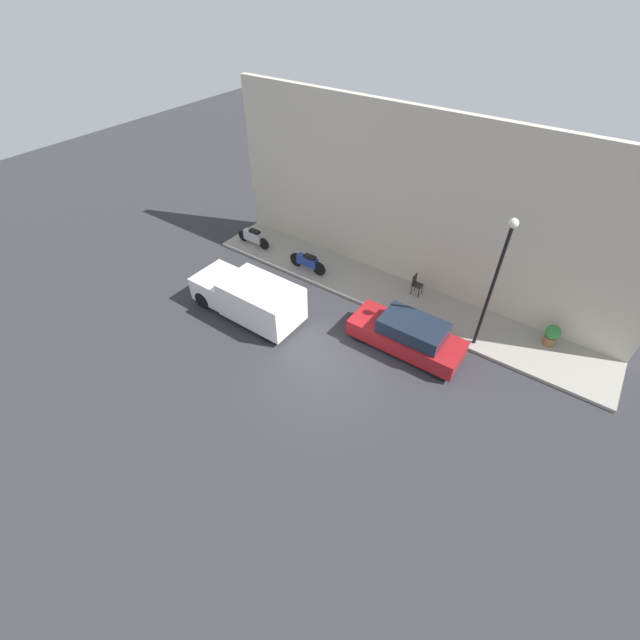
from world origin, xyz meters
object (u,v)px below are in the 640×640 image
at_px(streetlamp, 497,271).
at_px(parked_car, 408,335).
at_px(motorcycle_blue, 308,262).
at_px(cafe_chair, 416,283).
at_px(potted_plant, 552,334).
at_px(delivery_van, 248,296).
at_px(scooter_silver, 253,237).

bearing_deg(streetlamp, parked_car, 128.65).
bearing_deg(parked_car, motorcycle_blue, 72.95).
distance_m(motorcycle_blue, cafe_chair, 4.99).
xyz_separation_m(motorcycle_blue, streetlamp, (-0.20, -8.02, 2.82)).
height_order(streetlamp, potted_plant, streetlamp).
bearing_deg(cafe_chair, streetlamp, -114.76).
relative_size(parked_car, streetlamp, 0.82).
xyz_separation_m(parked_car, cafe_chair, (3.11, 1.16, -0.00)).
distance_m(delivery_van, cafe_chair, 7.10).
relative_size(scooter_silver, potted_plant, 2.30).
height_order(streetlamp, cafe_chair, streetlamp).
distance_m(scooter_silver, streetlamp, 11.91).
height_order(motorcycle_blue, potted_plant, potted_plant).
xyz_separation_m(streetlamp, potted_plant, (1.59, -2.31, -2.83)).
distance_m(motorcycle_blue, potted_plant, 10.43).
distance_m(scooter_silver, potted_plant, 13.92).
bearing_deg(delivery_van, potted_plant, -64.15).
bearing_deg(delivery_van, scooter_silver, 40.05).
bearing_deg(cafe_chair, potted_plant, -88.79).
bearing_deg(scooter_silver, cafe_chair, -82.86).
relative_size(delivery_van, cafe_chair, 5.09).
height_order(delivery_van, streetlamp, streetlamp).
bearing_deg(streetlamp, delivery_van, 113.12).
distance_m(motorcycle_blue, streetlamp, 8.51).
height_order(delivery_van, potted_plant, delivery_van).
bearing_deg(potted_plant, parked_car, 126.54).
bearing_deg(potted_plant, scooter_silver, 94.79).
bearing_deg(parked_car, cafe_chair, 20.42).
xyz_separation_m(delivery_van, cafe_chair, (4.99, -5.04, -0.20)).
bearing_deg(potted_plant, motorcycle_blue, 97.68).
relative_size(scooter_silver, streetlamp, 0.37).
xyz_separation_m(delivery_van, potted_plant, (5.11, -10.55, -0.28)).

